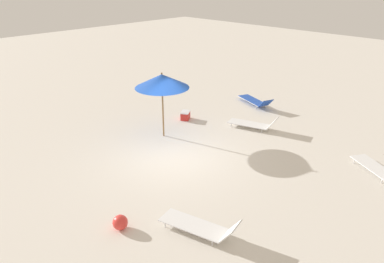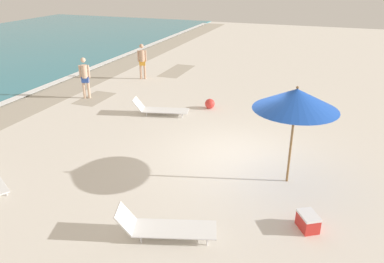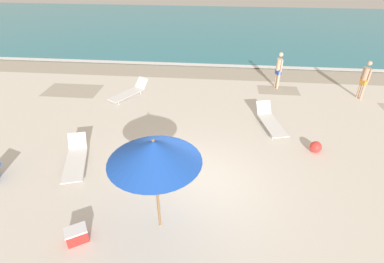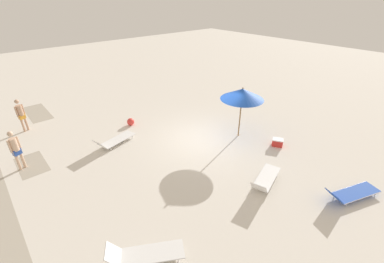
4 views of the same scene
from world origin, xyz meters
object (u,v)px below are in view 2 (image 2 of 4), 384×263
(sun_lounger_under_umbrella, at_px, (160,109))
(sun_lounger_near_water_left, at_px, (164,227))
(cooler_box, at_px, (308,221))
(beach_ball, at_px, (210,104))
(beachgoer_wading_adult, at_px, (142,59))
(beach_umbrella, at_px, (296,100))
(beachgoer_shoreline_child, at_px, (85,76))

(sun_lounger_under_umbrella, distance_m, sun_lounger_near_water_left, 7.17)
(sun_lounger_near_water_left, height_order, cooler_box, sun_lounger_near_water_left)
(sun_lounger_under_umbrella, bearing_deg, beach_ball, -64.55)
(beachgoer_wading_adult, xyz_separation_m, cooler_box, (-9.61, -8.79, -0.81))
(sun_lounger_under_umbrella, relative_size, beach_ball, 5.53)
(cooler_box, bearing_deg, sun_lounger_under_umbrella, -163.48)
(beachgoer_wading_adult, height_order, beach_ball, beachgoer_wading_adult)
(beachgoer_wading_adult, relative_size, cooler_box, 2.89)
(beach_umbrella, distance_m, cooler_box, 2.86)
(sun_lounger_near_water_left, height_order, beach_ball, sun_lounger_near_water_left)
(sun_lounger_near_water_left, height_order, beachgoer_wading_adult, beachgoer_wading_adult)
(beachgoer_shoreline_child, bearing_deg, sun_lounger_under_umbrella, 145.32)
(sun_lounger_near_water_left, bearing_deg, sun_lounger_under_umbrella, 8.05)
(sun_lounger_under_umbrella, xyz_separation_m, beachgoer_shoreline_child, (0.76, 3.80, 0.78))
(beach_umbrella, relative_size, beachgoer_shoreline_child, 1.47)
(beachgoer_wading_adult, distance_m, beachgoer_shoreline_child, 3.73)
(beach_umbrella, relative_size, beach_ball, 6.56)
(beach_umbrella, distance_m, sun_lounger_under_umbrella, 6.52)
(sun_lounger_near_water_left, relative_size, beachgoer_shoreline_child, 1.21)
(beachgoer_wading_adult, relative_size, beach_ball, 4.46)
(sun_lounger_near_water_left, bearing_deg, beachgoer_shoreline_child, 26.25)
(beach_ball, xyz_separation_m, cooler_box, (-6.54, -4.26, -0.01))
(sun_lounger_under_umbrella, bearing_deg, cooler_box, -145.84)
(sun_lounger_near_water_left, distance_m, beachgoer_shoreline_child, 10.01)
(beach_ball, height_order, cooler_box, beach_ball)
(beach_ball, bearing_deg, sun_lounger_near_water_left, -169.33)
(beachgoer_wading_adult, bearing_deg, beach_umbrella, 111.96)
(cooler_box, bearing_deg, sun_lounger_near_water_left, -97.46)
(beach_umbrella, xyz_separation_m, beachgoer_shoreline_child, (4.12, 9.00, -1.26))
(sun_lounger_under_umbrella, bearing_deg, sun_lounger_near_water_left, -168.76)
(beachgoer_shoreline_child, bearing_deg, beachgoer_wading_adult, -126.82)
(beach_umbrella, bearing_deg, sun_lounger_near_water_left, 145.65)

